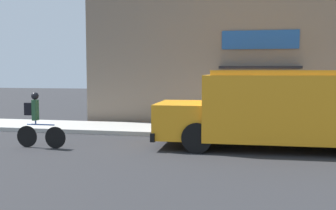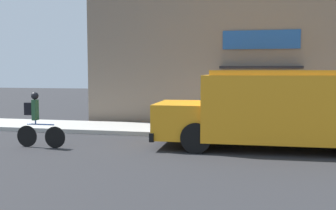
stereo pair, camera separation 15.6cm
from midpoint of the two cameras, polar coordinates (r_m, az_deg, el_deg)
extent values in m
plane|color=#2B2B2D|center=(12.91, 11.27, -5.00)|extent=(70.00, 70.00, 0.00)
cube|color=#ADAAA3|center=(14.08, 11.32, -3.87)|extent=(28.00, 2.38, 0.15)
cube|color=#756656|center=(15.55, 11.54, 6.99)|extent=(13.41, 0.18, 5.59)
cube|color=#1E4C93|center=(15.48, 12.92, 9.22)|extent=(2.87, 0.05, 0.71)
cube|color=black|center=(15.14, 12.86, 5.35)|extent=(3.01, 0.62, 0.10)
cube|color=orange|center=(11.58, 17.94, -0.32)|extent=(5.26, 2.47, 1.80)
cube|color=orange|center=(11.65, 1.63, -2.07)|extent=(1.44, 2.17, 0.99)
cube|color=orange|center=(11.54, 18.07, 4.47)|extent=(4.84, 2.27, 0.14)
cube|color=black|center=(11.81, -1.52, -3.91)|extent=(0.18, 2.28, 0.24)
cube|color=red|center=(12.88, 10.79, 0.73)|extent=(0.04, 0.44, 0.44)
cylinder|color=black|center=(12.61, 4.81, -3.26)|extent=(0.83, 0.28, 0.83)
cylinder|color=black|center=(10.65, 3.80, -4.76)|extent=(0.83, 0.28, 0.83)
cylinder|color=black|center=(11.72, -16.41, -4.56)|extent=(0.62, 0.05, 0.62)
cylinder|color=black|center=(12.18, -20.13, -4.31)|extent=(0.62, 0.05, 0.62)
cylinder|color=#234793|center=(11.89, -18.35, -2.71)|extent=(0.86, 0.05, 0.04)
cylinder|color=#234793|center=(11.96, -19.01, -2.40)|extent=(0.04, 0.04, 0.12)
cube|color=#2D5B38|center=(11.93, -19.06, -0.70)|extent=(0.12, 0.20, 0.59)
sphere|color=black|center=(11.89, -19.11, 1.25)|extent=(0.22, 0.22, 0.22)
cube|color=black|center=(12.02, -19.83, -0.54)|extent=(0.26, 0.14, 0.36)
camera|label=1|loc=(0.08, -90.35, -0.03)|focal=42.00mm
camera|label=2|loc=(0.08, 89.65, 0.03)|focal=42.00mm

